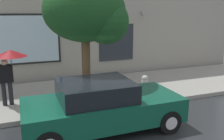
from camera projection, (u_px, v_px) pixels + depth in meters
name	position (u px, v px, depth m)	size (l,w,h in m)	color
ground_plane	(87.00, 131.00, 6.77)	(60.00, 60.00, 0.00)	#282B2D
sidewalk	(67.00, 95.00, 9.48)	(20.00, 4.00, 0.15)	gray
building_facade	(53.00, 5.00, 10.96)	(20.00, 0.67, 7.00)	#9E998E
parked_car	(102.00, 106.00, 6.70)	(4.25, 1.92, 1.40)	#0F4C38
fire_hydrant	(145.00, 86.00, 8.91)	(0.30, 0.44, 0.82)	white
pedestrian_with_umbrella	(9.00, 61.00, 7.95)	(1.03, 1.03, 1.85)	black
street_tree	(89.00, 14.00, 7.71)	(2.62, 2.23, 4.06)	#4C3823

